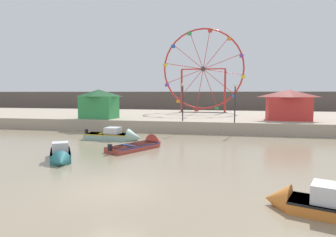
% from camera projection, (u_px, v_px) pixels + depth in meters
% --- Properties ---
extents(ground_plane, '(240.00, 240.00, 0.00)m').
position_uv_depth(ground_plane, '(112.00, 189.00, 12.93)').
color(ground_plane, gray).
extents(quay_promenade, '(110.00, 20.88, 1.21)m').
position_uv_depth(quay_promenade, '(194.00, 119.00, 40.87)').
color(quay_promenade, tan).
rests_on(quay_promenade, ground_plane).
extents(distant_town_skyline, '(140.00, 3.00, 4.40)m').
position_uv_depth(distant_town_skyline, '(208.00, 102.00, 64.74)').
color(distant_town_skyline, '#564C47').
rests_on(distant_town_skyline, ground_plane).
extents(motorboat_faded_red, '(3.78, 5.34, 1.50)m').
position_uv_depth(motorboat_faded_red, '(144.00, 145.00, 22.83)').
color(motorboat_faded_red, '#B24238').
rests_on(motorboat_faded_red, ground_plane).
extents(motorboat_seafoam, '(5.31, 1.79, 1.60)m').
position_uv_depth(motorboat_seafoam, '(117.00, 136.00, 26.48)').
color(motorboat_seafoam, '#93BCAD').
rests_on(motorboat_seafoam, ground_plane).
extents(motorboat_orange_hull, '(4.23, 2.60, 1.50)m').
position_uv_depth(motorboat_orange_hull, '(317.00, 204.00, 10.34)').
color(motorboat_orange_hull, orange).
rests_on(motorboat_orange_hull, ground_plane).
extents(motorboat_teal_painted, '(3.00, 3.86, 1.42)m').
position_uv_depth(motorboat_teal_painted, '(60.00, 155.00, 18.27)').
color(motorboat_teal_painted, teal).
rests_on(motorboat_teal_painted, ground_plane).
extents(ferris_wheel_red_frame, '(12.14, 1.20, 12.45)m').
position_uv_depth(ferris_wheel_red_frame, '(203.00, 70.00, 44.53)').
color(ferris_wheel_red_frame, red).
rests_on(ferris_wheel_red_frame, quay_promenade).
extents(carnival_booth_red_striped, '(4.84, 3.22, 3.28)m').
position_uv_depth(carnival_booth_red_striped, '(288.00, 104.00, 32.34)').
color(carnival_booth_red_striped, red).
rests_on(carnival_booth_red_striped, quay_promenade).
extents(carnival_booth_green_kiosk, '(4.57, 3.16, 3.33)m').
position_uv_depth(carnival_booth_green_kiosk, '(99.00, 103.00, 34.57)').
color(carnival_booth_green_kiosk, '#33934C').
rests_on(carnival_booth_green_kiosk, quay_promenade).
extents(promenade_lamp_near, '(0.32, 0.32, 3.88)m').
position_uv_depth(promenade_lamp_near, '(235.00, 97.00, 29.77)').
color(promenade_lamp_near, '#2D2D33').
rests_on(promenade_lamp_near, quay_promenade).
extents(promenade_lamp_far, '(0.32, 0.32, 3.94)m').
position_uv_depth(promenade_lamp_far, '(183.00, 96.00, 31.14)').
color(promenade_lamp_far, '#2D2D33').
rests_on(promenade_lamp_far, quay_promenade).
extents(mooring_buoy_orange, '(0.44, 0.44, 0.44)m').
position_uv_depth(mooring_buoy_orange, '(65.00, 146.00, 22.14)').
color(mooring_buoy_orange, yellow).
rests_on(mooring_buoy_orange, ground_plane).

